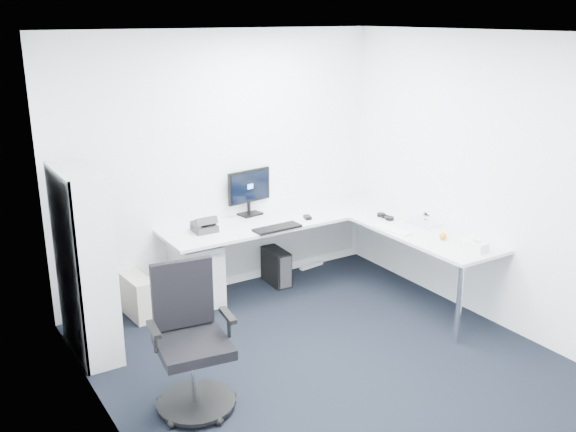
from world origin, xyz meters
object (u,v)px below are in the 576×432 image
laptop (424,213)px  bookshelf (85,263)px  l_desk (303,262)px  task_chair (193,343)px  monitor (250,192)px

laptop → bookshelf: bearing=164.0°
l_desk → task_chair: bearing=-145.1°
l_desk → laptop: bearing=-28.0°
monitor → laptop: 1.82m
laptop → l_desk: bearing=146.9°
monitor → laptop: monitor is taller
l_desk → monitor: (-0.26, 0.63, 0.64)m
monitor → laptop: bearing=-50.2°
task_chair → monitor: (1.50, 1.86, 0.48)m
task_chair → laptop: size_ratio=3.45×
monitor → l_desk: bearing=-75.6°
bookshelf → task_chair: 1.37m
task_chair → monitor: 2.44m
l_desk → bookshelf: 2.22m
bookshelf → monitor: (1.91, 0.58, 0.21)m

